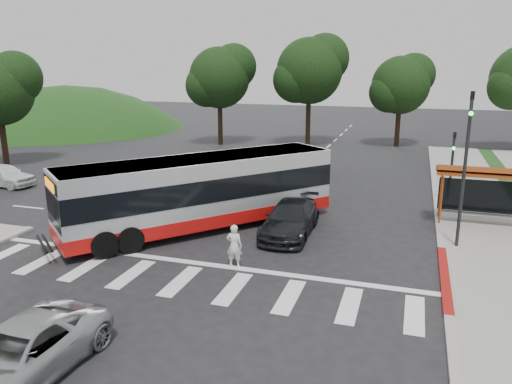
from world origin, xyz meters
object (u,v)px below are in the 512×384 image
at_px(transit_bus, 202,194).
at_px(dark_sedan, 290,219).
at_px(pedestrian, 234,246).
at_px(silver_suv_south, 19,353).

bearing_deg(transit_bus, dark_sedan, 46.40).
bearing_deg(transit_bus, pedestrian, -11.38).
height_order(transit_bus, pedestrian, transit_bus).
bearing_deg(dark_sedan, transit_bus, -175.01).
xyz_separation_m(pedestrian, dark_sedan, (1.13, 4.27, -0.11)).
relative_size(transit_bus, pedestrian, 7.75).
height_order(transit_bus, silver_suv_south, transit_bus).
xyz_separation_m(dark_sedan, silver_suv_south, (-3.72, -12.44, -0.04)).
xyz_separation_m(transit_bus, dark_sedan, (4.14, 0.43, -0.95)).
relative_size(pedestrian, dark_sedan, 0.33).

